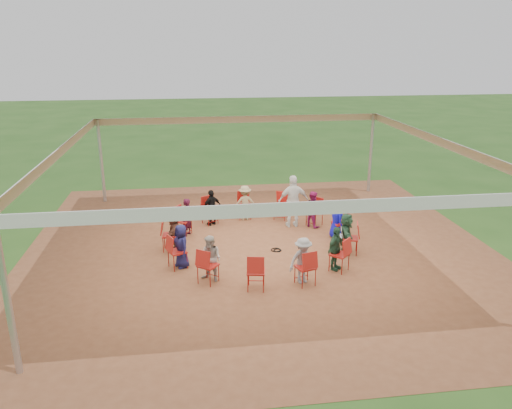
{
  "coord_description": "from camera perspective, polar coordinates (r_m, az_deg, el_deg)",
  "views": [
    {
      "loc": [
        -1.86,
        -12.94,
        5.55
      ],
      "look_at": [
        -0.07,
        0.3,
        1.19
      ],
      "focal_mm": 35.0,
      "sensor_mm": 36.0,
      "label": 1
    }
  ],
  "objects": [
    {
      "name": "person_seated_7",
      "position": [
        12.95,
        -8.52,
        -4.71
      ],
      "size": [
        0.52,
        0.64,
        1.15
      ],
      "primitive_type": "imported",
      "rotation": [
        0.0,
        0.0,
        -1.14
      ],
      "color": "#181745",
      "rests_on": "ground"
    },
    {
      "name": "chair_5",
      "position": [
        15.93,
        -5.3,
        -0.69
      ],
      "size": [
        0.59,
        0.59,
        0.9
      ],
      "primitive_type": null,
      "rotation": [
        0.0,
        0.0,
        -2.59
      ],
      "color": "#AA1B14",
      "rests_on": "ground"
    },
    {
      "name": "person_seated_10",
      "position": [
        12.81,
        9.07,
        -5.0
      ],
      "size": [
        0.72,
        0.72,
        1.15
      ],
      "primitive_type": "imported",
      "rotation": [
        0.0,
        0.0,
        0.79
      ],
      "color": "#244A31",
      "rests_on": "ground"
    },
    {
      "name": "chair_0",
      "position": [
        13.9,
        10.73,
        -3.8
      ],
      "size": [
        0.54,
        0.53,
        0.9
      ],
      "primitive_type": null,
      "rotation": [
        0.0,
        0.0,
        1.27
      ],
      "color": "#AA1B14",
      "rests_on": "ground"
    },
    {
      "name": "laptop",
      "position": [
        13.85,
        9.6,
        -3.34
      ],
      "size": [
        0.36,
        0.41,
        0.24
      ],
      "rotation": [
        0.0,
        0.0,
        1.27
      ],
      "color": "#B7B7BC",
      "rests_on": "ground"
    },
    {
      "name": "cable_coil",
      "position": [
        14.0,
        2.36,
        -5.22
      ],
      "size": [
        0.36,
        0.36,
        0.03
      ],
      "rotation": [
        0.0,
        0.0,
        -0.35
      ],
      "color": "black",
      "rests_on": "ground"
    },
    {
      "name": "person_seated_8",
      "position": [
        12.13,
        -5.19,
        -6.2
      ],
      "size": [
        0.64,
        0.6,
        1.15
      ],
      "primitive_type": "imported",
      "rotation": [
        0.0,
        0.0,
        -0.66
      ],
      "color": "#A19A90",
      "rests_on": "ground"
    },
    {
      "name": "person_seated_5",
      "position": [
        15.02,
        -7.98,
        -1.44
      ],
      "size": [
        0.45,
        0.5,
        1.15
      ],
      "primitive_type": "imported",
      "rotation": [
        0.0,
        0.0,
        -2.11
      ],
      "color": "#3A0C1F",
      "rests_on": "ground"
    },
    {
      "name": "chair_1",
      "position": [
        14.98,
        9.57,
        -2.11
      ],
      "size": [
        0.51,
        0.49,
        0.9
      ],
      "primitive_type": null,
      "rotation": [
        0.0,
        0.0,
        1.75
      ],
      "color": "#AA1B14",
      "rests_on": "ground"
    },
    {
      "name": "person_seated_1",
      "position": [
        14.88,
        9.19,
        -1.69
      ],
      "size": [
        0.41,
        0.61,
        1.15
      ],
      "primitive_type": "imported",
      "rotation": [
        0.0,
        0.0,
        1.75
      ],
      "color": "#0E0EB3",
      "rests_on": "ground"
    },
    {
      "name": "chair_6",
      "position": [
        15.12,
        -8.35,
        -1.85
      ],
      "size": [
        0.59,
        0.59,
        0.9
      ],
      "primitive_type": null,
      "rotation": [
        0.0,
        0.0,
        -2.11
      ],
      "color": "#AA1B14",
      "rests_on": "ground"
    },
    {
      "name": "dirt_patch",
      "position": [
        14.2,
        0.44,
        -4.92
      ],
      "size": [
        13.0,
        13.0,
        0.0
      ],
      "primitive_type": "plane",
      "color": "brown",
      "rests_on": "ground"
    },
    {
      "name": "chair_10",
      "position": [
        11.74,
        -0.0,
        -7.69
      ],
      "size": [
        0.49,
        0.51,
        0.9
      ],
      "primitive_type": null,
      "rotation": [
        0.0,
        0.0,
        -0.18
      ],
      "color": "#AA1B14",
      "rests_on": "ground"
    },
    {
      "name": "chair_11",
      "position": [
        12.01,
        5.66,
        -7.17
      ],
      "size": [
        0.53,
        0.55,
        0.9
      ],
      "primitive_type": null,
      "rotation": [
        0.0,
        0.0,
        0.31
      ],
      "color": "#AA1B14",
      "rests_on": "ground"
    },
    {
      "name": "chair_8",
      "position": [
        12.96,
        -8.98,
        -5.35
      ],
      "size": [
        0.57,
        0.56,
        0.9
      ],
      "primitive_type": null,
      "rotation": [
        0.0,
        0.0,
        -1.14
      ],
      "color": "#AA1B14",
      "rests_on": "ground"
    },
    {
      "name": "person_seated_2",
      "position": [
        15.7,
        6.46,
        -0.5
      ],
      "size": [
        0.6,
        0.64,
        1.15
      ],
      "primitive_type": "imported",
      "rotation": [
        0.0,
        0.0,
        2.24
      ],
      "color": "#9C1B5D",
      "rests_on": "ground"
    },
    {
      "name": "standing_person",
      "position": [
        15.56,
        4.28,
        0.37
      ],
      "size": [
        1.0,
        0.55,
        1.66
      ],
      "primitive_type": "imported",
      "rotation": [
        0.0,
        0.0,
        3.2
      ],
      "color": "silver",
      "rests_on": "ground"
    },
    {
      "name": "chair_3",
      "position": [
        16.32,
        2.86,
        -0.17
      ],
      "size": [
        0.56,
        0.57,
        0.9
      ],
      "primitive_type": null,
      "rotation": [
        0.0,
        0.0,
        2.72
      ],
      "color": "#AA1B14",
      "rests_on": "ground"
    },
    {
      "name": "person_seated_3",
      "position": [
        16.2,
        -1.28,
        0.2
      ],
      "size": [
        0.77,
        0.41,
        1.15
      ],
      "primitive_type": "imported",
      "rotation": [
        0.0,
        0.0,
        -3.08
      ],
      "color": "#9D8B61",
      "rests_on": "ground"
    },
    {
      "name": "chair_12",
      "position": [
        12.81,
        9.51,
        -5.66
      ],
      "size": [
        0.61,
        0.61,
        0.9
      ],
      "primitive_type": null,
      "rotation": [
        0.0,
        0.0,
        0.79
      ],
      "color": "#AA1B14",
      "rests_on": "ground"
    },
    {
      "name": "person_seated_4",
      "position": [
        15.8,
        -5.07,
        -0.35
      ],
      "size": [
        0.76,
        0.65,
        1.15
      ],
      "primitive_type": "imported",
      "rotation": [
        0.0,
        0.0,
        -2.59
      ],
      "color": "black",
      "rests_on": "ground"
    },
    {
      "name": "chair_2",
      "position": [
        15.84,
        6.71,
        -0.85
      ],
      "size": [
        0.61,
        0.6,
        0.9
      ],
      "primitive_type": null,
      "rotation": [
        0.0,
        0.0,
        2.24
      ],
      "color": "#AA1B14",
      "rests_on": "ground"
    },
    {
      "name": "chair_7",
      "position": [
        14.06,
        -9.81,
        -3.49
      ],
      "size": [
        0.46,
        0.44,
        0.9
      ],
      "primitive_type": null,
      "rotation": [
        0.0,
        0.0,
        -1.63
      ],
      "color": "#AA1B14",
      "rests_on": "ground"
    },
    {
      "name": "person_seated_0",
      "position": [
        13.84,
        10.26,
        -3.28
      ],
      "size": [
        0.7,
        1.14,
        1.15
      ],
      "primitive_type": "imported",
      "rotation": [
        0.0,
        0.0,
        1.27
      ],
      "color": "#244A31",
      "rests_on": "ground"
    },
    {
      "name": "tent",
      "position": [
        13.46,
        0.46,
        4.4
      ],
      "size": [
        10.33,
        10.33,
        3.0
      ],
      "color": "#B2B2B7",
      "rests_on": "ground"
    },
    {
      "name": "person_seated_6",
      "position": [
        14.0,
        -9.35,
        -2.98
      ],
      "size": [
        0.46,
        1.09,
        1.15
      ],
      "primitive_type": "imported",
      "rotation": [
        0.0,
        0.0,
        -1.63
      ],
      "color": "#4E291E",
      "rests_on": "ground"
    },
    {
      "name": "person_seated_9",
      "position": [
        12.05,
        5.39,
        -6.38
      ],
      "size": [
        0.82,
        0.57,
        1.15
      ],
      "primitive_type": "imported",
      "rotation": [
        0.0,
        0.0,
        0.31
      ],
      "color": "gray",
      "rests_on": "ground"
    },
    {
      "name": "ground",
      "position": [
        14.2,
        0.44,
        -4.94
      ],
      "size": [
        80.0,
        80.0,
        0.0
      ],
      "primitive_type": "plane",
      "color": "#264E18",
      "rests_on": "ground"
    },
    {
      "name": "chair_9",
      "position": [
        12.1,
        -5.51,
        -6.96
      ],
      "size": [
        0.6,
        0.61,
        0.9
      ],
      "primitive_type": null,
      "rotation": [
        0.0,
        0.0,
        -0.66
      ],
      "color": "#AA1B14",
      "rests_on": "ground"
    },
    {
      "name": "chair_4",
      "position": [
        16.35,
        -1.35,
        -0.12
      ],
      "size": [
        0.45,
        0.47,
        0.9
      ],
      "primitive_type": null,
      "rotation": [
        0.0,
        0.0,
        -3.08
      ],
      "color": "#AA1B14",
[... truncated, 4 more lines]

